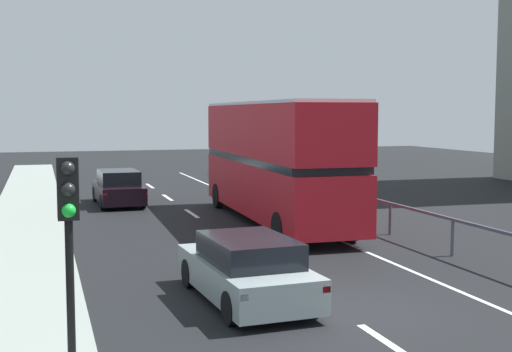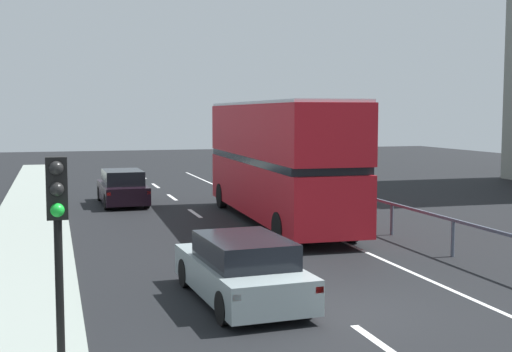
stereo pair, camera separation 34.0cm
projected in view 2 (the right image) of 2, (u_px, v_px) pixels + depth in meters
ground_plane at (332, 312)px, 13.61m from camera, size 73.44×120.00×0.10m
near_sidewalk_kerb at (8, 334)px, 11.87m from camera, size 2.59×80.00×0.14m
lane_paint_markings at (283, 232)px, 22.52m from camera, size 3.28×46.00×0.01m
bridge_side_railing at (368, 202)px, 23.57m from camera, size 0.10×42.00×1.05m
double_decker_bus_red at (277, 158)px, 24.24m from camera, size 2.81×11.46×4.30m
hatchback_car_near at (242, 270)px, 14.18m from camera, size 2.03×4.44×1.38m
traffic_signal_pole at (57, 211)px, 9.83m from camera, size 0.30×0.42×3.14m
sedan_car_ahead at (122, 188)px, 29.24m from camera, size 1.89×4.45×1.49m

